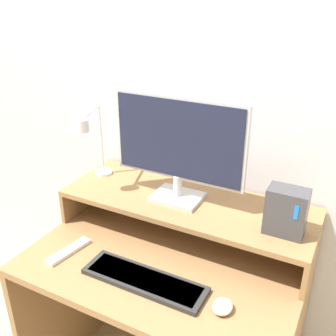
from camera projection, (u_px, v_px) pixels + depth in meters
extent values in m
cube|color=silver|center=(211.00, 111.00, 1.67)|extent=(6.00, 0.05, 2.50)
cube|color=olive|center=(167.00, 258.00, 1.55)|extent=(1.05, 0.74, 0.03)
cube|color=olive|center=(75.00, 291.00, 1.93)|extent=(0.03, 0.74, 0.74)
cube|color=olive|center=(89.00, 192.00, 1.87)|extent=(0.02, 0.38, 0.14)
cube|color=olive|center=(313.00, 253.00, 1.44)|extent=(0.02, 0.38, 0.14)
cube|color=olive|center=(187.00, 202.00, 1.62)|extent=(1.05, 0.38, 0.02)
cube|color=#BCBCC1|center=(178.00, 197.00, 1.62)|extent=(0.20, 0.15, 0.02)
cylinder|color=#BCBCC1|center=(178.00, 185.00, 1.60)|extent=(0.04, 0.04, 0.09)
cube|color=#B7B7BC|center=(179.00, 139.00, 1.52)|extent=(0.55, 0.02, 0.34)
cube|color=#191E38|center=(177.00, 140.00, 1.51)|extent=(0.53, 0.01, 0.31)
cylinder|color=silver|center=(104.00, 172.00, 1.84)|extent=(0.08, 0.08, 0.01)
cylinder|color=silver|center=(101.00, 140.00, 1.78)|extent=(0.01, 0.01, 0.31)
cylinder|color=silver|center=(91.00, 112.00, 1.62)|extent=(0.07, 0.19, 0.01)
cylinder|color=silver|center=(82.00, 125.00, 1.55)|extent=(0.05, 0.05, 0.05)
cube|color=#3D3D42|center=(286.00, 211.00, 1.37)|extent=(0.14, 0.09, 0.17)
cube|color=#1972F2|center=(296.00, 213.00, 1.30)|extent=(0.01, 0.00, 0.05)
cube|color=#282828|center=(144.00, 280.00, 1.40)|extent=(0.46, 0.13, 0.02)
cube|color=black|center=(144.00, 279.00, 1.40)|extent=(0.42, 0.11, 0.01)
ellipsoid|color=white|center=(222.00, 306.00, 1.27)|extent=(0.07, 0.08, 0.04)
cube|color=white|center=(69.00, 251.00, 1.55)|extent=(0.07, 0.20, 0.02)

